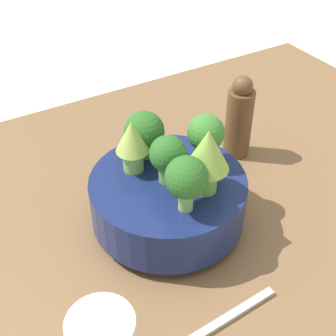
{
  "coord_description": "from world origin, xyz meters",
  "views": [
    {
      "loc": [
        -0.22,
        -0.39,
        0.5
      ],
      "look_at": [
        0.02,
        0.01,
        0.13
      ],
      "focal_mm": 50.0,
      "sensor_mm": 36.0,
      "label": 1
    }
  ],
  "objects": [
    {
      "name": "ground_plane",
      "position": [
        0.0,
        0.0,
        0.0
      ],
      "size": [
        6.0,
        6.0,
        0.0
      ],
      "primitive_type": "plane",
      "color": "beige"
    },
    {
      "name": "table",
      "position": [
        0.0,
        0.0,
        0.02
      ],
      "size": [
        1.17,
        0.79,
        0.03
      ],
      "color": "brown",
      "rests_on": "ground_plane"
    },
    {
      "name": "bowl",
      "position": [
        0.02,
        0.01,
        0.08
      ],
      "size": [
        0.21,
        0.21,
        0.08
      ],
      "color": "navy",
      "rests_on": "table"
    },
    {
      "name": "romanesco_piece_far",
      "position": [
        -0.01,
        0.05,
        0.15
      ],
      "size": [
        0.04,
        0.04,
        0.08
      ],
      "color": "#7AB256",
      "rests_on": "bowl"
    },
    {
      "name": "broccoli_floret_right",
      "position": [
        0.08,
        0.02,
        0.15
      ],
      "size": [
        0.05,
        0.05,
        0.07
      ],
      "color": "#6BA34C",
      "rests_on": "bowl"
    },
    {
      "name": "broccoli_floret_back",
      "position": [
        0.02,
        0.07,
        0.15
      ],
      "size": [
        0.06,
        0.06,
        0.07
      ],
      "color": "#6BA34C",
      "rests_on": "bowl"
    },
    {
      "name": "romanesco_piece_near",
      "position": [
        0.05,
        -0.03,
        0.17
      ],
      "size": [
        0.06,
        0.06,
        0.09
      ],
      "color": "#6BA34C",
      "rests_on": "bowl"
    },
    {
      "name": "broccoli_floret_center",
      "position": [
        0.02,
        0.01,
        0.15
      ],
      "size": [
        0.05,
        0.05,
        0.07
      ],
      "color": "#609347",
      "rests_on": "bowl"
    },
    {
      "name": "broccoli_floret_front",
      "position": [
        0.01,
        -0.05,
        0.16
      ],
      "size": [
        0.05,
        0.05,
        0.08
      ],
      "color": "#7AB256",
      "rests_on": "bowl"
    },
    {
      "name": "pepper_mill",
      "position": [
        0.2,
        0.1,
        0.1
      ],
      "size": [
        0.04,
        0.04,
        0.14
      ],
      "color": "brown",
      "rests_on": "table"
    },
    {
      "name": "fork",
      "position": [
        -0.02,
        -0.16,
        0.03
      ],
      "size": [
        0.18,
        0.02,
        0.01
      ],
      "color": "#B2B2B7",
      "rests_on": "table"
    }
  ]
}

